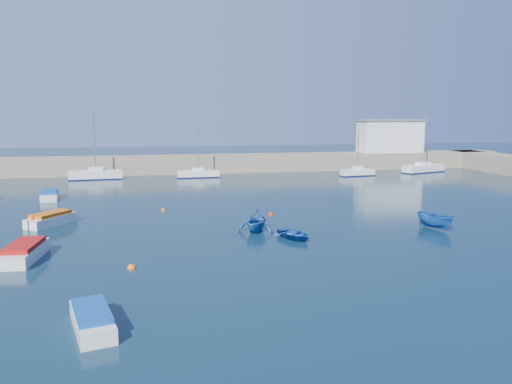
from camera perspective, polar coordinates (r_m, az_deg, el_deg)
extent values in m
plane|color=#0C2536|center=(31.13, 2.64, -7.29)|extent=(220.00, 220.00, 0.00)
cube|color=#7B705E|center=(75.71, -5.86, 3.24)|extent=(96.00, 4.50, 2.60)
cube|color=silver|center=(83.84, 15.08, 6.13)|extent=(10.00, 4.00, 5.00)
cube|color=silver|center=(70.57, -17.84, 1.87)|extent=(7.00, 2.43, 1.19)
cylinder|color=#B7BABC|center=(70.20, -18.02, 5.56)|extent=(0.17, 0.17, 7.91)
cube|color=silver|center=(69.62, -6.62, 2.06)|extent=(5.82, 1.77, 0.97)
cylinder|color=#B7BABC|center=(69.28, -6.68, 5.19)|extent=(0.14, 0.14, 6.64)
cube|color=silver|center=(72.37, 11.51, 2.20)|extent=(5.06, 1.92, 0.97)
cylinder|color=#B7BABC|center=(72.07, 11.59, 4.83)|extent=(0.15, 0.15, 5.68)
cube|color=silver|center=(79.47, 18.57, 2.55)|extent=(7.41, 4.19, 1.12)
cylinder|color=#B7BABC|center=(79.13, 18.73, 5.91)|extent=(0.16, 0.16, 8.22)
cube|color=silver|center=(33.26, -24.93, -6.39)|extent=(2.05, 4.78, 0.76)
cube|color=#9B0F0B|center=(33.14, -24.99, -5.52)|extent=(1.86, 3.62, 0.28)
cube|color=silver|center=(42.63, -22.39, -3.02)|extent=(3.59, 4.28, 0.75)
cube|color=#D0550B|center=(42.54, -22.43, -2.34)|extent=(2.93, 3.37, 0.28)
cube|color=silver|center=(55.79, -22.49, -0.39)|extent=(2.11, 4.67, 0.68)
cube|color=navy|center=(55.73, -22.52, 0.08)|extent=(1.90, 3.54, 0.25)
cube|color=silver|center=(21.97, -18.22, -13.86)|extent=(2.28, 4.11, 0.66)
cube|color=navy|center=(21.80, -18.28, -12.75)|extent=(1.97, 3.15, 0.25)
imported|color=#164B9B|center=(35.26, 4.38, -4.85)|extent=(3.21, 3.64, 0.63)
imported|color=#164B9B|center=(37.11, 0.03, -3.30)|extent=(3.97, 4.12, 1.67)
imported|color=#164B9B|center=(40.55, 19.81, -3.12)|extent=(2.33, 3.37, 1.22)
sphere|color=#FB5B0D|center=(29.53, -14.03, -8.45)|extent=(0.50, 0.50, 0.50)
sphere|color=red|center=(43.43, 1.72, -2.64)|extent=(0.47, 0.47, 0.47)
sphere|color=#FB5B0D|center=(46.28, -10.54, -2.07)|extent=(0.41, 0.41, 0.41)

